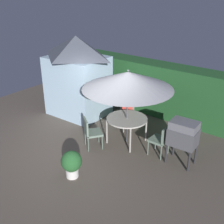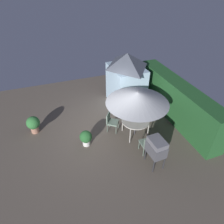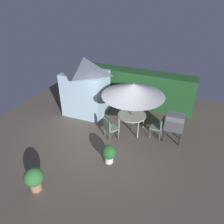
% 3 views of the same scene
% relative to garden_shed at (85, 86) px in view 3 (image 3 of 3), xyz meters
% --- Properties ---
extents(ground_plane, '(11.00, 11.00, 0.00)m').
position_rel_garden_shed_xyz_m(ground_plane, '(1.90, -1.76, -1.39)').
color(ground_plane, brown).
extents(hedge_backdrop, '(5.75, 0.83, 1.80)m').
position_rel_garden_shed_xyz_m(hedge_backdrop, '(1.90, 1.74, -0.49)').
color(hedge_backdrop, '#1E4C23').
rests_on(hedge_backdrop, ground).
extents(garden_shed, '(2.06, 1.67, 2.73)m').
position_rel_garden_shed_xyz_m(garden_shed, '(0.00, 0.00, 0.00)').
color(garden_shed, '#9EBCD1').
rests_on(garden_shed, ground).
extents(patio_table, '(1.17, 1.17, 0.77)m').
position_rel_garden_shed_xyz_m(patio_table, '(2.50, -0.61, -0.69)').
color(patio_table, '#B2ADA3').
rests_on(patio_table, ground).
extents(patio_umbrella, '(2.50, 2.50, 2.20)m').
position_rel_garden_shed_xyz_m(patio_umbrella, '(2.50, -0.61, 0.51)').
color(patio_umbrella, '#4C4C51').
rests_on(patio_umbrella, ground).
extents(bbq_grill, '(0.73, 0.54, 1.20)m').
position_rel_garden_shed_xyz_m(bbq_grill, '(4.23, -0.63, -0.55)').
color(bbq_grill, '#47474C').
rests_on(bbq_grill, ground).
extents(chair_near_shed, '(0.64, 0.64, 0.90)m').
position_rel_garden_shed_xyz_m(chair_near_shed, '(1.86, 0.33, -0.87)').
color(chair_near_shed, slate).
rests_on(chair_near_shed, ground).
extents(chair_far_side, '(0.64, 0.65, 0.90)m').
position_rel_garden_shed_xyz_m(chair_far_side, '(1.88, -1.49, -0.87)').
color(chair_far_side, slate).
rests_on(chair_far_side, ground).
extents(chair_toward_hedge, '(0.47, 0.47, 0.90)m').
position_rel_garden_shed_xyz_m(chair_toward_hedge, '(3.65, -0.63, -0.87)').
color(chair_toward_hedge, slate).
rests_on(chair_toward_hedge, ground).
extents(potted_plant_by_shed, '(0.57, 0.57, 0.80)m').
position_rel_garden_shed_xyz_m(potted_plant_by_shed, '(0.86, -4.71, -0.94)').
color(potted_plant_by_shed, '#936651').
rests_on(potted_plant_by_shed, ground).
extents(potted_plant_by_grill, '(0.50, 0.50, 0.69)m').
position_rel_garden_shed_xyz_m(potted_plant_by_grill, '(2.41, -2.76, -1.00)').
color(potted_plant_by_grill, silver).
rests_on(potted_plant_by_grill, ground).
extents(person_in_red, '(0.42, 0.39, 1.26)m').
position_rel_garden_shed_xyz_m(person_in_red, '(1.91, 0.26, -0.61)').
color(person_in_red, '#CC3D33').
rests_on(person_in_red, ground).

